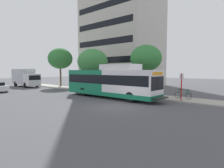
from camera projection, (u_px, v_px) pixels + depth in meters
ground_plane at (61, 97)px, 20.92m from camera, size 120.00×120.00×0.00m
sidewalk_curb at (116, 93)px, 24.83m from camera, size 3.00×56.00×0.14m
transit_bus at (110, 82)px, 20.66m from camera, size 2.58×12.25×3.65m
bus_stop_sign_pole at (181, 85)px, 17.80m from camera, size 0.10×0.36×2.60m
bicycle_parked at (183, 95)px, 19.07m from camera, size 0.52×1.76×1.02m
street_tree_near_stop at (146, 58)px, 22.34m from camera, size 3.71×3.71×5.90m
street_tree_mid_block at (93, 62)px, 28.85m from camera, size 4.63×4.63×6.17m
street_tree_far_block at (60, 59)px, 34.13m from camera, size 4.38×4.38×6.87m
box_truck_background at (25, 77)px, 34.73m from camera, size 2.32×7.01×3.25m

